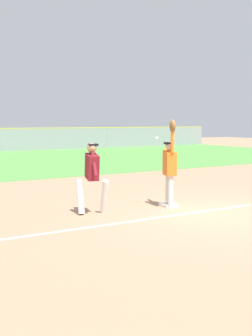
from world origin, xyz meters
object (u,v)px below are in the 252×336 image
(baseball, at_px, (157,138))
(runner, at_px, (92,173))
(fielder, at_px, (170,165))
(parked_car_blue, at_px, (65,139))
(first_base, at_px, (169,205))
(parked_car_black, at_px, (16,140))

(baseball, bearing_deg, runner, 175.67)
(fielder, height_order, baseball, fielder)
(baseball, height_order, parked_car_blue, baseball)
(first_base, distance_m, runner, 2.34)
(runner, distance_m, parked_car_black, 27.48)
(runner, xyz_separation_m, parked_car_black, (6.43, 26.71, -0.32))
(fielder, bearing_deg, parked_car_black, -78.05)
(runner, relative_size, baseball, 23.24)
(runner, bearing_deg, first_base, 6.99)
(runner, relative_size, parked_car_black, 0.39)
(first_base, xyz_separation_m, runner, (-2.12, 0.25, 0.96))
(fielder, bearing_deg, first_base, -95.88)
(baseball, bearing_deg, first_base, -20.29)
(fielder, distance_m, runner, 2.10)
(fielder, bearing_deg, parked_car_blue, -86.96)
(fielder, distance_m, parked_car_black, 27.43)
(first_base, xyz_separation_m, parked_car_blue, (8.88, 27.28, 0.63))
(runner, height_order, parked_car_black, runner)
(parked_car_black, height_order, parked_car_blue, same)
(first_base, xyz_separation_m, parked_car_black, (4.31, 26.97, 0.63))
(runner, xyz_separation_m, baseball, (1.81, -0.14, 0.81))
(baseball, bearing_deg, parked_car_blue, 71.30)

